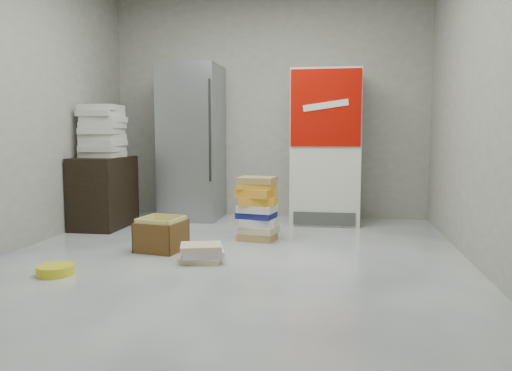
{
  "coord_description": "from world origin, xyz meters",
  "views": [
    {
      "loc": [
        0.89,
        -3.87,
        1.07
      ],
      "look_at": [
        0.14,
        0.7,
        0.58
      ],
      "focal_mm": 35.0,
      "sensor_mm": 36.0,
      "label": 1
    }
  ],
  "objects_px": {
    "phonebook_stack_main": "(257,209)",
    "cardboard_box": "(161,237)",
    "steel_fridge": "(192,143)",
    "coke_cooler": "(326,147)",
    "wood_shelf": "(104,192)"
  },
  "relations": [
    {
      "from": "phonebook_stack_main",
      "to": "cardboard_box",
      "type": "bearing_deg",
      "value": -134.02
    },
    {
      "from": "cardboard_box",
      "to": "phonebook_stack_main",
      "type": "bearing_deg",
      "value": 46.93
    },
    {
      "from": "steel_fridge",
      "to": "coke_cooler",
      "type": "distance_m",
      "value": 1.65
    },
    {
      "from": "steel_fridge",
      "to": "coke_cooler",
      "type": "height_order",
      "value": "steel_fridge"
    },
    {
      "from": "steel_fridge",
      "to": "cardboard_box",
      "type": "height_order",
      "value": "steel_fridge"
    },
    {
      "from": "steel_fridge",
      "to": "wood_shelf",
      "type": "xyz_separation_m",
      "value": [
        -0.83,
        -0.73,
        -0.55
      ]
    },
    {
      "from": "wood_shelf",
      "to": "phonebook_stack_main",
      "type": "distance_m",
      "value": 1.88
    },
    {
      "from": "phonebook_stack_main",
      "to": "cardboard_box",
      "type": "relative_size",
      "value": 1.44
    },
    {
      "from": "steel_fridge",
      "to": "phonebook_stack_main",
      "type": "distance_m",
      "value": 1.64
    },
    {
      "from": "coke_cooler",
      "to": "phonebook_stack_main",
      "type": "relative_size",
      "value": 2.83
    },
    {
      "from": "phonebook_stack_main",
      "to": "steel_fridge",
      "type": "bearing_deg",
      "value": 140.99
    },
    {
      "from": "phonebook_stack_main",
      "to": "cardboard_box",
      "type": "height_order",
      "value": "phonebook_stack_main"
    },
    {
      "from": "coke_cooler",
      "to": "cardboard_box",
      "type": "distance_m",
      "value": 2.37
    },
    {
      "from": "coke_cooler",
      "to": "wood_shelf",
      "type": "xyz_separation_m",
      "value": [
        -2.48,
        -0.72,
        -0.5
      ]
    },
    {
      "from": "coke_cooler",
      "to": "phonebook_stack_main",
      "type": "distance_m",
      "value": 1.42
    }
  ]
}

